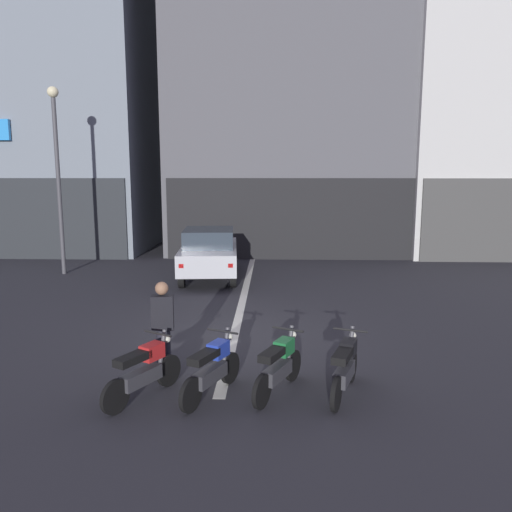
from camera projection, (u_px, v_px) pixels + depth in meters
The scene contains 12 objects.
ground_plane at pixel (234, 336), 10.74m from camera, with size 120.00×120.00×0.00m, color #2B2B30.
lane_centre_line at pixel (248, 278), 16.65m from camera, with size 0.20×18.00×0.01m, color silver.
building_corner_left at pixel (44, 49), 23.52m from camera, with size 10.29×9.80×18.22m.
building_mid_block at pixel (294, 78), 23.35m from camera, with size 10.63×9.21×15.47m.
building_far_right at pixel (508, 49), 22.82m from camera, with size 10.21×9.96×17.84m.
car_silver_crossing_near at pixel (209, 252), 16.37m from camera, with size 2.08×4.23×1.64m.
street_lamp at pixel (57, 161), 16.69m from camera, with size 0.36×0.36×6.17m.
motorcycle_red_row_leftmost at pixel (144, 370), 7.73m from camera, with size 0.89×1.49×0.98m.
motorcycle_blue_row_left_mid at pixel (212, 368), 7.82m from camera, with size 0.79×1.54×0.98m.
motorcycle_green_row_centre at pixel (279, 365), 7.93m from camera, with size 0.80×1.54×0.98m.
motorcycle_black_row_right_mid at pixel (345, 367), 7.87m from camera, with size 0.70×1.59×0.98m.
person_by_motorcycles at pixel (163, 329), 8.44m from camera, with size 0.39×0.27×1.67m.
Camera 1 is at (0.83, -10.29, 3.47)m, focal length 35.50 mm.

